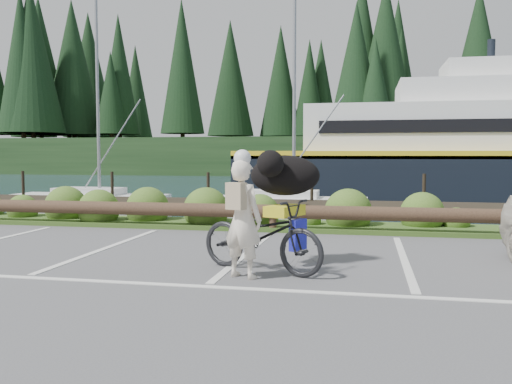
# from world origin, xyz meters

# --- Properties ---
(ground) EXTENTS (72.00, 72.00, 0.00)m
(ground) POSITION_xyz_m (0.00, 0.00, 0.00)
(ground) COLOR #4D4D4F
(harbor_backdrop) EXTENTS (170.00, 160.00, 30.00)m
(harbor_backdrop) POSITION_xyz_m (0.39, 78.52, -0.00)
(harbor_backdrop) COLOR #192B3D
(harbor_backdrop) RESTS_ON ground
(vegetation_strip) EXTENTS (34.00, 1.60, 0.10)m
(vegetation_strip) POSITION_xyz_m (0.00, 5.30, 0.05)
(vegetation_strip) COLOR #3D5B21
(vegetation_strip) RESTS_ON ground
(log_rail) EXTENTS (32.00, 0.30, 0.60)m
(log_rail) POSITION_xyz_m (0.00, 4.60, 0.00)
(log_rail) COLOR #443021
(log_rail) RESTS_ON ground
(bicycle) EXTENTS (2.14, 1.42, 1.06)m
(bicycle) POSITION_xyz_m (0.52, 0.65, 0.53)
(bicycle) COLOR black
(bicycle) RESTS_ON ground
(cyclist) EXTENTS (0.69, 0.58, 1.62)m
(cyclist) POSITION_xyz_m (0.34, 0.21, 0.81)
(cyclist) COLOR #F4E6CF
(cyclist) RESTS_ON ground
(dog) EXTENTS (0.89, 1.19, 0.62)m
(dog) POSITION_xyz_m (0.76, 1.25, 1.37)
(dog) COLOR black
(dog) RESTS_ON bicycle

